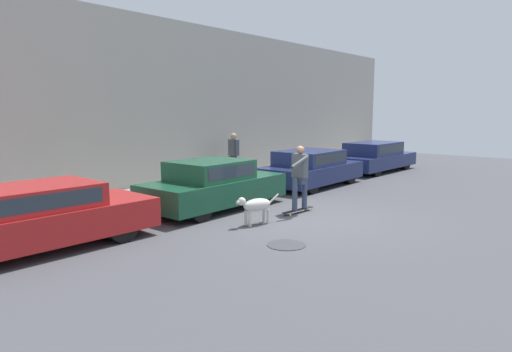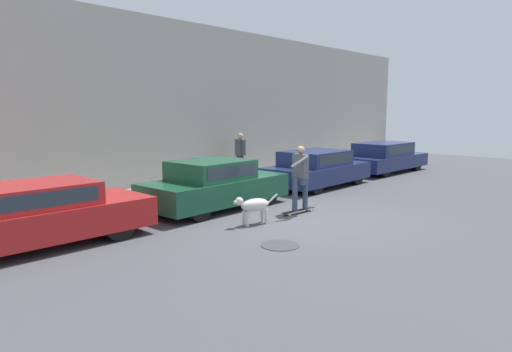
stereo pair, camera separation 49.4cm
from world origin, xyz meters
name	(u,v)px [view 2 (the right image)]	position (x,y,z in m)	size (l,w,h in m)	color
ground_plane	(299,217)	(0.00, 0.00, 0.00)	(36.00, 36.00, 0.00)	#47474C
back_wall	(150,104)	(0.00, 5.92, 2.73)	(32.00, 0.30, 5.45)	#ADA89E
sidewalk_curb	(180,191)	(0.00, 4.55, 0.08)	(30.00, 2.41, 0.16)	gray
parked_car_0	(31,216)	(-5.31, 2.21, 0.61)	(4.38, 1.82, 1.21)	black
parked_car_1	(215,185)	(-0.69, 2.21, 0.61)	(3.96, 1.75, 1.27)	black
parked_car_2	(317,169)	(3.93, 2.21, 0.60)	(4.02, 1.84, 1.21)	black
parked_car_3	(384,158)	(8.79, 2.21, 0.60)	(4.42, 1.87, 1.22)	black
dog	(254,206)	(-1.25, 0.33, 0.43)	(1.14, 0.45, 0.66)	beige
skateboarder	(300,175)	(0.36, 0.25, 0.95)	(2.48, 0.54, 1.67)	beige
pedestrian_with_bag	(240,153)	(3.11, 4.99, 1.02)	(0.39, 0.71, 1.57)	#28282D
manhole_cover	(280,245)	(-2.10, -1.13, 0.01)	(0.74, 0.74, 0.01)	#38383D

